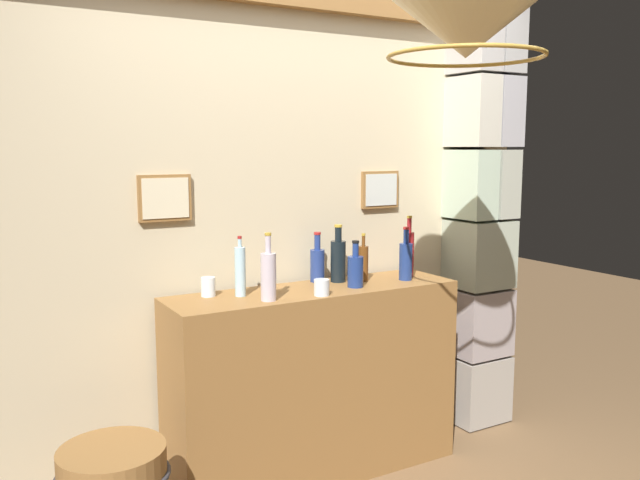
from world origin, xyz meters
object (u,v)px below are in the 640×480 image
object	(u,v)px
liquor_bottle_whiskey	(317,263)
pendant_lamp	(466,28)
liquor_bottle_gin	(355,270)
liquor_bottle_vodka	(268,275)
liquor_bottle_rye	(240,271)
liquor_bottle_sherry	(338,259)
glass_tumbler_rocks	(208,287)
liquor_bottle_amaro	(363,263)
glass_tumbler_highball	(322,287)
liquor_bottle_tequila	(409,252)
liquor_bottle_mezcal	(406,260)

from	to	relation	value
liquor_bottle_whiskey	pendant_lamp	world-z (taller)	pendant_lamp
liquor_bottle_gin	pendant_lamp	world-z (taller)	pendant_lamp
liquor_bottle_gin	liquor_bottle_vodka	xyz separation A→B (m)	(-0.50, -0.05, 0.03)
liquor_bottle_whiskey	liquor_bottle_rye	distance (m)	0.49
liquor_bottle_sherry	liquor_bottle_rye	distance (m)	0.58
liquor_bottle_gin	liquor_bottle_rye	distance (m)	0.59
liquor_bottle_gin	liquor_bottle_sherry	bearing A→B (deg)	91.56
liquor_bottle_rye	glass_tumbler_rocks	size ratio (longest dim) A/B	3.15
liquor_bottle_gin	liquor_bottle_amaro	distance (m)	0.16
glass_tumbler_highball	glass_tumbler_rocks	bearing A→B (deg)	151.74
liquor_bottle_sherry	glass_tumbler_highball	xyz separation A→B (m)	(-0.24, -0.24, -0.08)
liquor_bottle_amaro	liquor_bottle_tequila	world-z (taller)	liquor_bottle_tequila
liquor_bottle_vodka	pendant_lamp	xyz separation A→B (m)	(0.50, -0.71, 1.02)
liquor_bottle_amaro	glass_tumbler_rocks	world-z (taller)	liquor_bottle_amaro
liquor_bottle_amaro	liquor_bottle_rye	bearing A→B (deg)	-179.72
liquor_bottle_whiskey	pendant_lamp	distance (m)	1.43
glass_tumbler_rocks	liquor_bottle_rye	bearing A→B (deg)	-28.37
liquor_bottle_sherry	liquor_bottle_mezcal	distance (m)	0.36
liquor_bottle_sherry	pendant_lamp	xyz separation A→B (m)	(0.00, -0.92, 1.02)
liquor_bottle_vodka	liquor_bottle_tequila	world-z (taller)	liquor_bottle_tequila
liquor_bottle_gin	liquor_bottle_vodka	world-z (taller)	liquor_bottle_vodka
liquor_bottle_rye	glass_tumbler_rocks	distance (m)	0.17
liquor_bottle_mezcal	pendant_lamp	xyz separation A→B (m)	(-0.33, -0.78, 1.03)
liquor_bottle_tequila	glass_tumbler_highball	bearing A→B (deg)	-165.34
liquor_bottle_rye	liquor_bottle_tequila	bearing A→B (deg)	-0.70
glass_tumbler_highball	pendant_lamp	world-z (taller)	pendant_lamp
liquor_bottle_sherry	glass_tumbler_rocks	xyz separation A→B (m)	(-0.71, 0.02, -0.07)
liquor_bottle_sherry	liquor_bottle_vodka	xyz separation A→B (m)	(-0.50, -0.20, -0.00)
liquor_bottle_sherry	liquor_bottle_mezcal	world-z (taller)	liquor_bottle_sherry
liquor_bottle_whiskey	liquor_bottle_amaro	bearing A→B (deg)	-26.10
liquor_bottle_tequila	glass_tumbler_rocks	xyz separation A→B (m)	(-1.11, 0.08, -0.09)
liquor_bottle_rye	pendant_lamp	world-z (taller)	pendant_lamp
liquor_bottle_sherry	liquor_bottle_whiskey	size ratio (longest dim) A/B	1.15
liquor_bottle_sherry	pendant_lamp	distance (m)	1.37
liquor_bottle_amaro	liquor_bottle_tequila	distance (m)	0.29
pendant_lamp	liquor_bottle_vodka	bearing A→B (deg)	125.02
glass_tumbler_highball	pendant_lamp	distance (m)	1.32
liquor_bottle_amaro	glass_tumbler_highball	distance (m)	0.41
liquor_bottle_mezcal	pendant_lamp	size ratio (longest dim) A/B	0.47
liquor_bottle_mezcal	glass_tumbler_highball	xyz separation A→B (m)	(-0.57, -0.10, -0.07)
liquor_bottle_gin	liquor_bottle_whiskey	bearing A→B (deg)	114.94
liquor_bottle_vodka	liquor_bottle_tequila	xyz separation A→B (m)	(0.91, 0.14, 0.01)
liquor_bottle_vodka	liquor_bottle_rye	bearing A→B (deg)	116.80
liquor_bottle_sherry	liquor_bottle_mezcal	size ratio (longest dim) A/B	1.06
liquor_bottle_sherry	liquor_bottle_tequila	bearing A→B (deg)	-9.43
liquor_bottle_gin	liquor_bottle_vodka	distance (m)	0.51
liquor_bottle_tequila	glass_tumbler_highball	distance (m)	0.67
liquor_bottle_vodka	pendant_lamp	size ratio (longest dim) A/B	0.52
liquor_bottle_sherry	liquor_bottle_gin	bearing A→B (deg)	-88.44
liquor_bottle_whiskey	liquor_bottle_gin	distance (m)	0.23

